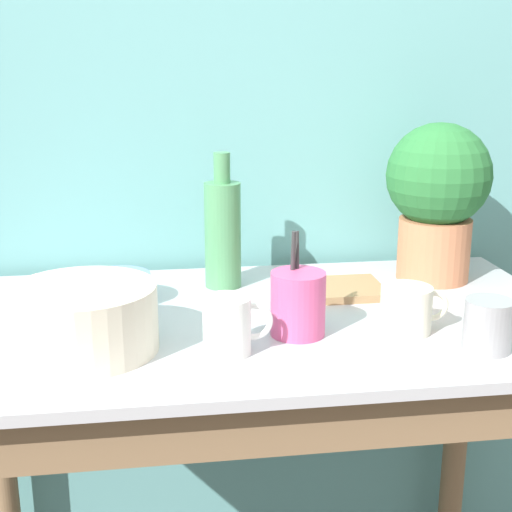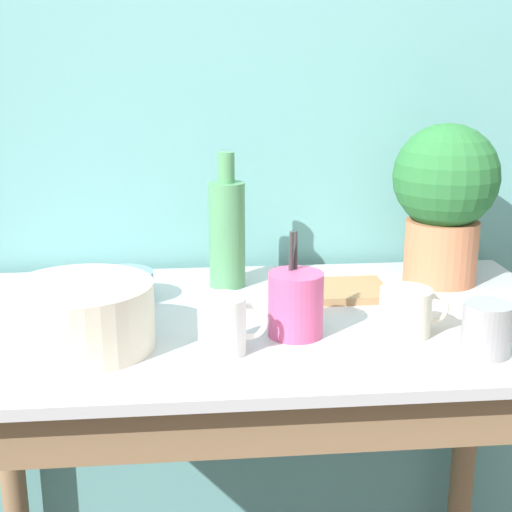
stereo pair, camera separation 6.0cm
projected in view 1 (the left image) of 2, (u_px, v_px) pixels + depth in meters
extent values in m
cube|color=#609E9E|center=(232.00, 111.00, 1.64)|extent=(6.00, 0.05, 2.40)
cylinder|color=#846647|center=(2.00, 458.00, 1.67)|extent=(0.06, 0.06, 0.82)
cylinder|color=#846647|center=(457.00, 424.00, 1.83)|extent=(0.06, 0.06, 0.82)
cube|color=#846647|center=(282.00, 424.00, 1.10)|extent=(1.12, 0.02, 0.10)
cube|color=#B2B2B7|center=(256.00, 321.00, 1.36)|extent=(1.22, 0.68, 0.02)
cylinder|color=#B7704C|center=(434.00, 249.00, 1.57)|extent=(0.16, 0.16, 0.14)
sphere|color=#286B33|center=(439.00, 175.00, 1.53)|extent=(0.23, 0.23, 0.23)
cylinder|color=beige|center=(84.00, 319.00, 1.19)|extent=(0.25, 0.25, 0.11)
cylinder|color=#4C8C59|center=(223.00, 235.00, 1.51)|extent=(0.08, 0.08, 0.22)
cylinder|color=#4C8C59|center=(222.00, 168.00, 1.47)|extent=(0.03, 0.03, 0.06)
cylinder|color=white|center=(227.00, 326.00, 1.18)|extent=(0.08, 0.08, 0.10)
torus|color=white|center=(254.00, 321.00, 1.18)|extent=(0.06, 0.01, 0.06)
cylinder|color=beige|center=(406.00, 309.00, 1.27)|extent=(0.09, 0.09, 0.08)
torus|color=beige|center=(433.00, 306.00, 1.28)|extent=(0.06, 0.01, 0.06)
cylinder|color=gray|center=(488.00, 325.00, 1.19)|extent=(0.08, 0.08, 0.09)
cylinder|color=#6684B2|center=(118.00, 289.00, 1.42)|extent=(0.13, 0.13, 0.06)
cylinder|color=#CC4C7F|center=(298.00, 304.00, 1.26)|extent=(0.10, 0.10, 0.11)
cylinder|color=#333333|center=(297.00, 282.00, 1.27)|extent=(0.01, 0.03, 0.18)
cylinder|color=#333333|center=(292.00, 281.00, 1.27)|extent=(0.01, 0.03, 0.19)
cube|color=#99754C|center=(332.00, 290.00, 1.49)|extent=(0.21, 0.15, 0.02)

